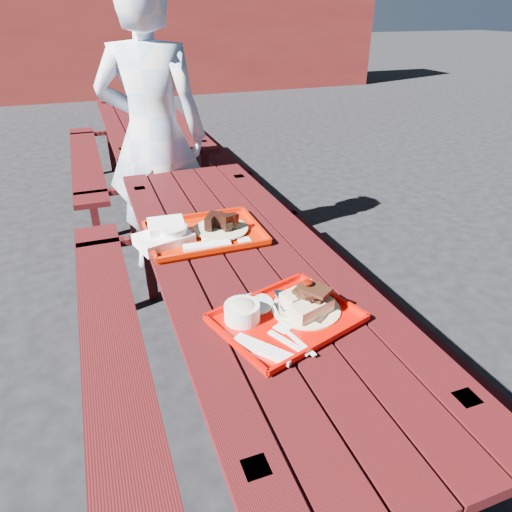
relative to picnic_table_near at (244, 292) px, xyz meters
name	(u,v)px	position (x,y,z in m)	size (l,w,h in m)	color
ground	(246,386)	(0.00, 0.00, -0.56)	(60.00, 60.00, 0.00)	black
building_wall	(94,16)	(0.00, 9.00, 0.94)	(12.00, 1.20, 3.00)	maroon
picnic_table_near	(244,292)	(0.00, 0.00, 0.00)	(1.41, 2.40, 0.75)	#3E0C0E
picnic_table_far	(148,139)	(0.00, 2.80, 0.00)	(1.41, 2.40, 0.75)	#3E0C0E
near_tray	(282,311)	(-0.02, -0.47, 0.22)	(0.52, 0.45, 0.14)	#C90600
far_tray	(203,232)	(-0.12, 0.22, 0.22)	(0.51, 0.40, 0.09)	#B61800
white_cloth	(165,236)	(-0.29, 0.21, 0.23)	(0.26, 0.22, 0.09)	white
person	(154,137)	(-0.13, 1.38, 0.37)	(0.68, 0.45, 1.86)	#A4BDDB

